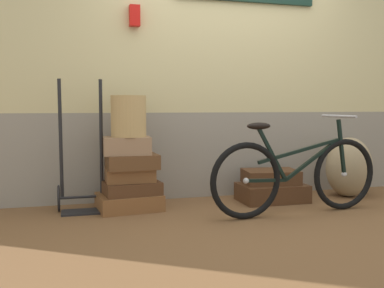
# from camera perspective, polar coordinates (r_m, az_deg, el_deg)

# --- Properties ---
(ground) EXTENTS (9.59, 5.20, 0.06)m
(ground) POSITION_cam_1_polar(r_m,az_deg,el_deg) (4.01, 7.64, -9.27)
(ground) COLOR brown
(station_building) EXTENTS (7.59, 0.74, 2.83)m
(station_building) POSITION_cam_1_polar(r_m,az_deg,el_deg) (4.70, 3.87, 10.65)
(station_building) COLOR gray
(station_building) RESTS_ON ground
(suitcase_0) EXTENTS (0.61, 0.49, 0.15)m
(suitcase_0) POSITION_cam_1_polar(r_m,az_deg,el_deg) (4.09, -8.25, -7.50)
(suitcase_0) COLOR brown
(suitcase_0) RESTS_ON ground
(suitcase_1) EXTENTS (0.54, 0.42, 0.12)m
(suitcase_1) POSITION_cam_1_polar(r_m,az_deg,el_deg) (4.07, -7.93, -5.69)
(suitcase_1) COLOR #4C2D19
(suitcase_1) RESTS_ON suitcase_0
(suitcase_2) EXTENTS (0.44, 0.30, 0.12)m
(suitcase_2) POSITION_cam_1_polar(r_m,az_deg,el_deg) (4.05, -8.15, -4.01)
(suitcase_2) COLOR brown
(suitcase_2) RESTS_ON suitcase_1
(suitcase_3) EXTENTS (0.47, 0.37, 0.13)m
(suitcase_3) POSITION_cam_1_polar(r_m,az_deg,el_deg) (4.01, -7.88, -2.27)
(suitcase_3) COLOR brown
(suitcase_3) RESTS_ON suitcase_2
(suitcase_4) EXTENTS (0.43, 0.30, 0.16)m
(suitcase_4) POSITION_cam_1_polar(r_m,az_deg,el_deg) (3.99, -8.54, -0.21)
(suitcase_4) COLOR #937051
(suitcase_4) RESTS_ON suitcase_3
(suitcase_5) EXTENTS (0.66, 0.43, 0.18)m
(suitcase_5) POSITION_cam_1_polar(r_m,az_deg,el_deg) (4.47, 10.46, -6.28)
(suitcase_5) COLOR #4C2D19
(suitcase_5) RESTS_ON ground
(suitcase_6) EXTENTS (0.57, 0.43, 0.14)m
(suitcase_6) POSITION_cam_1_polar(r_m,az_deg,el_deg) (4.46, 10.26, -4.24)
(suitcase_6) COLOR #4C2D19
(suitcase_6) RESTS_ON suitcase_5
(wicker_basket) EXTENTS (0.32, 0.32, 0.37)m
(wicker_basket) POSITION_cam_1_polar(r_m,az_deg,el_deg) (3.97, -8.33, 3.63)
(wicker_basket) COLOR tan
(wicker_basket) RESTS_ON suitcase_4
(luggage_trolley) EXTENTS (0.44, 0.34, 1.20)m
(luggage_trolley) POSITION_cam_1_polar(r_m,az_deg,el_deg) (4.09, -14.22, -4.47)
(luggage_trolley) COLOR black
(luggage_trolley) RESTS_ON ground
(burlap_sack) EXTENTS (0.49, 0.42, 0.63)m
(burlap_sack) POSITION_cam_1_polar(r_m,az_deg,el_deg) (4.87, 19.90, -2.87)
(burlap_sack) COLOR #9E8966
(burlap_sack) RESTS_ON ground
(bicycle) EXTENTS (1.67, 0.46, 0.88)m
(bicycle) POSITION_cam_1_polar(r_m,az_deg,el_deg) (3.94, 13.59, -3.96)
(bicycle) COLOR black
(bicycle) RESTS_ON ground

